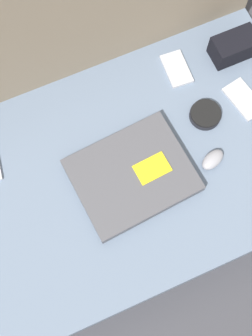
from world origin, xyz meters
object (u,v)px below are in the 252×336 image
object	(u,v)px
speaker_puck	(205,114)
phone_small	(244,99)
laptop	(132,175)
computer_mouse	(213,160)
phone_black	(177,69)
camera_pouch	(234,47)

from	to	relation	value
speaker_puck	phone_small	world-z (taller)	speaker_puck
laptop	phone_small	distance (m)	0.39
laptop	computer_mouse	xyz separation A→B (m)	(0.22, -0.05, -0.00)
computer_mouse	phone_small	bearing A→B (deg)	17.05
laptop	phone_black	size ratio (longest dim) A/B	2.82
computer_mouse	phone_black	bearing A→B (deg)	62.92
laptop	phone_small	world-z (taller)	laptop
camera_pouch	speaker_puck	bearing A→B (deg)	-137.54
speaker_puck	phone_black	size ratio (longest dim) A/B	0.78
laptop	phone_small	bearing A→B (deg)	7.71
phone_small	camera_pouch	bearing A→B (deg)	64.98
computer_mouse	phone_small	size ratio (longest dim) A/B	0.62
phone_small	camera_pouch	world-z (taller)	camera_pouch
phone_small	camera_pouch	xyz separation A→B (m)	(0.04, 0.15, 0.03)
computer_mouse	camera_pouch	xyz separation A→B (m)	(0.21, 0.28, 0.02)
phone_black	camera_pouch	xyz separation A→B (m)	(0.17, -0.02, 0.03)
laptop	phone_black	bearing A→B (deg)	40.19
computer_mouse	phone_black	distance (m)	0.29
laptop	phone_black	distance (m)	0.35
laptop	camera_pouch	distance (m)	0.48
computer_mouse	phone_black	size ratio (longest dim) A/B	0.71
computer_mouse	phone_black	world-z (taller)	computer_mouse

